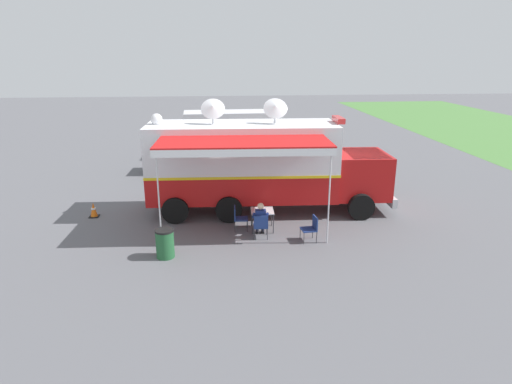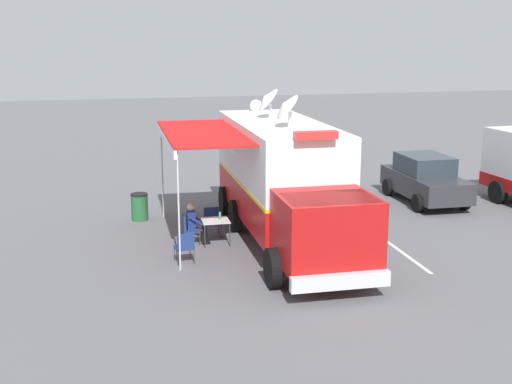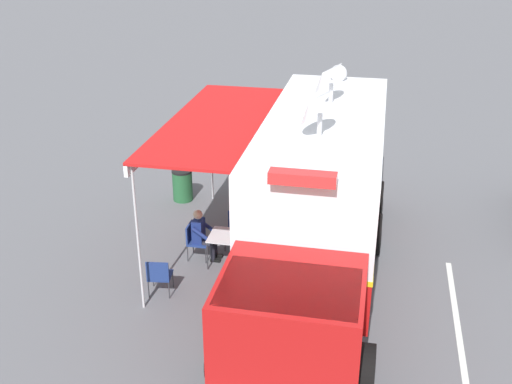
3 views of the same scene
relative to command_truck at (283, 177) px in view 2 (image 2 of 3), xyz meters
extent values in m
plane|color=#5B5B60|center=(-0.06, -0.75, -1.95)|extent=(100.00, 100.00, 0.00)
cube|color=silver|center=(-2.98, 1.39, -1.94)|extent=(0.32, 4.80, 0.01)
cube|color=#B71414|center=(-0.06, -0.75, -0.80)|extent=(2.79, 7.30, 1.10)
cube|color=white|center=(-0.06, -0.75, 0.60)|extent=(2.79, 7.30, 1.70)
cube|color=yellow|center=(-0.06, -0.75, -0.25)|extent=(2.82, 7.32, 0.10)
cube|color=#B71414|center=(0.13, 3.90, -0.50)|extent=(2.38, 2.19, 1.70)
cube|color=#28333D|center=(0.14, 4.10, 0.00)|extent=(2.21, 1.56, 0.70)
cube|color=silver|center=(0.17, 5.03, -1.40)|extent=(2.38, 0.30, 0.36)
cylinder|color=black|center=(-1.13, 3.75, -1.45)|extent=(0.34, 1.01, 1.00)
cylinder|color=black|center=(1.37, 3.65, -1.45)|extent=(0.34, 1.01, 1.00)
cylinder|color=black|center=(-1.34, -1.23, -1.45)|extent=(0.34, 1.01, 1.00)
cylinder|color=black|center=(1.16, -1.34, -1.45)|extent=(0.34, 1.01, 1.00)
cylinder|color=black|center=(-1.42, -3.21, -1.45)|extent=(0.34, 1.01, 1.00)
cylinder|color=black|center=(1.08, -3.32, -1.45)|extent=(0.34, 1.01, 1.00)
cube|color=white|center=(-0.06, -0.75, 1.50)|extent=(2.79, 7.30, 0.10)
cube|color=red|center=(0.09, 2.95, 1.67)|extent=(1.11, 0.33, 0.20)
cylinder|color=silver|center=(-0.11, -1.83, 1.78)|extent=(0.10, 0.10, 0.45)
cone|color=silver|center=(0.04, -1.83, 2.18)|extent=(0.75, 0.93, 0.81)
cylinder|color=silver|center=(-0.01, 0.51, 1.78)|extent=(0.10, 0.10, 0.45)
cone|color=silver|center=(0.14, 0.51, 2.18)|extent=(0.75, 0.93, 0.81)
sphere|color=white|center=(-0.20, -3.94, 1.73)|extent=(0.44, 0.44, 0.44)
cube|color=red|center=(2.28, -0.84, 1.30)|extent=(2.44, 5.85, 0.06)
cube|color=white|center=(3.34, -0.89, 1.16)|extent=(0.32, 5.76, 0.24)
cylinder|color=silver|center=(3.40, 1.84, -0.32)|extent=(0.05, 0.05, 3.25)
cylinder|color=silver|center=(3.17, -3.61, -0.32)|extent=(0.05, 0.05, 3.25)
cube|color=silver|center=(2.04, -0.19, -1.23)|extent=(0.83, 0.83, 0.03)
cylinder|color=#333338|center=(1.69, 0.20, -1.60)|extent=(0.03, 0.03, 0.70)
cylinder|color=#333338|center=(2.43, 0.17, -1.60)|extent=(0.03, 0.03, 0.70)
cylinder|color=#333338|center=(1.66, -0.54, -1.60)|extent=(0.03, 0.03, 0.70)
cylinder|color=#333338|center=(2.40, -0.57, -1.60)|extent=(0.03, 0.03, 0.70)
cylinder|color=#3F9959|center=(1.89, -0.21, -1.12)|extent=(0.07, 0.07, 0.20)
cylinder|color=white|center=(1.89, -0.21, -1.01)|extent=(0.04, 0.04, 0.02)
cube|color=navy|center=(2.74, -0.32, -1.53)|extent=(0.50, 0.50, 0.04)
cube|color=navy|center=(2.96, -0.33, -1.30)|extent=(0.06, 0.48, 0.44)
cylinder|color=#333338|center=(2.51, -0.53, -1.74)|extent=(0.02, 0.02, 0.42)
cylinder|color=#333338|center=(2.53, -0.09, -1.74)|extent=(0.02, 0.02, 0.42)
cylinder|color=#333338|center=(2.95, -0.55, -1.74)|extent=(0.02, 0.02, 0.42)
cylinder|color=#333338|center=(2.97, -0.11, -1.74)|extent=(0.02, 0.02, 0.42)
cube|color=navy|center=(1.98, -0.94, -1.53)|extent=(0.50, 0.50, 0.04)
cube|color=navy|center=(1.97, -1.16, -1.30)|extent=(0.48, 0.06, 0.44)
cylinder|color=#333338|center=(1.77, -0.71, -1.74)|extent=(0.02, 0.02, 0.42)
cylinder|color=#333338|center=(2.21, -0.73, -1.74)|extent=(0.02, 0.02, 0.42)
cylinder|color=#333338|center=(1.75, -1.15, -1.74)|extent=(0.02, 0.02, 0.42)
cylinder|color=#333338|center=(2.19, -1.17, -1.74)|extent=(0.02, 0.02, 0.42)
cube|color=navy|center=(3.20, 1.25, -1.53)|extent=(0.52, 0.52, 0.04)
cube|color=navy|center=(3.18, 1.47, -1.30)|extent=(0.48, 0.08, 0.44)
cylinder|color=#333338|center=(3.44, 1.05, -1.74)|extent=(0.02, 0.02, 0.42)
cylinder|color=#333338|center=(3.00, 1.01, -1.74)|extent=(0.02, 0.02, 0.42)
cylinder|color=#333338|center=(3.40, 1.49, -1.74)|extent=(0.02, 0.02, 0.42)
cylinder|color=#333338|center=(2.96, 1.45, -1.74)|extent=(0.02, 0.02, 0.42)
cube|color=navy|center=(2.74, -0.32, -1.23)|extent=(0.25, 0.37, 0.56)
sphere|color=beige|center=(2.74, -0.32, -0.81)|extent=(0.22, 0.22, 0.22)
cylinder|color=navy|center=(2.61, -0.54, -1.19)|extent=(0.43, 0.11, 0.34)
cylinder|color=navy|center=(2.63, -0.08, -1.19)|extent=(0.43, 0.11, 0.34)
cylinder|color=black|center=(2.56, -0.41, -1.51)|extent=(0.39, 0.15, 0.13)
cylinder|color=black|center=(2.38, -0.40, -1.74)|extent=(0.11, 0.11, 0.42)
cube|color=black|center=(2.32, -0.40, -1.91)|extent=(0.24, 0.11, 0.07)
cylinder|color=black|center=(2.57, -0.21, -1.51)|extent=(0.39, 0.15, 0.13)
cylinder|color=black|center=(2.39, -0.20, -1.74)|extent=(0.11, 0.11, 0.42)
cube|color=black|center=(2.33, -0.20, -1.91)|extent=(0.24, 0.11, 0.07)
cylinder|color=#235B33|center=(3.99, -3.41, -1.52)|extent=(0.56, 0.56, 0.85)
cylinder|color=black|center=(3.99, -3.41, -1.07)|extent=(0.57, 0.57, 0.06)
cube|color=black|center=(0.12, -6.52, -1.93)|extent=(0.36, 0.36, 0.03)
cone|color=orange|center=(0.12, -6.52, -1.64)|extent=(0.26, 0.26, 0.55)
cylinder|color=white|center=(0.12, -6.52, -1.61)|extent=(0.17, 0.17, 0.06)
cylinder|color=black|center=(-9.06, -2.38, -1.53)|extent=(0.28, 0.85, 0.84)
cube|color=#2D2D33|center=(-6.51, -3.20, -1.25)|extent=(1.99, 4.28, 0.76)
cube|color=#28333D|center=(-6.52, -3.35, -0.53)|extent=(1.69, 2.17, 0.68)
cylinder|color=black|center=(-7.35, -1.86, -1.63)|extent=(0.25, 0.65, 0.64)
cylinder|color=black|center=(-5.55, -1.94, -1.63)|extent=(0.25, 0.65, 0.64)
cylinder|color=black|center=(-7.47, -4.46, -1.63)|extent=(0.25, 0.65, 0.64)
cylinder|color=black|center=(-5.67, -4.54, -1.63)|extent=(0.25, 0.65, 0.64)
camera|label=1|loc=(16.80, -1.81, 4.11)|focal=31.26mm
camera|label=2|loc=(5.62, 18.10, 3.98)|focal=45.82mm
camera|label=3|loc=(-0.66, 12.14, 5.60)|focal=43.73mm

